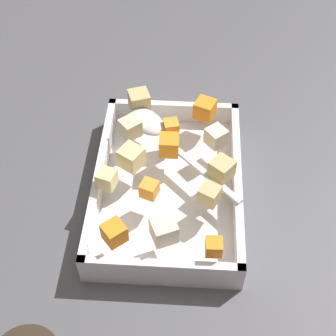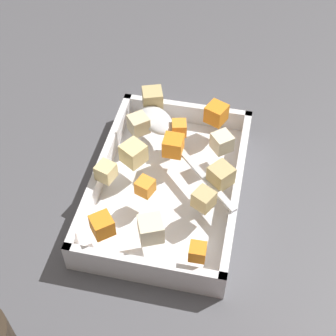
% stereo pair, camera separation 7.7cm
% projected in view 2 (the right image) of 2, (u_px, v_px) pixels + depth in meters
% --- Properties ---
extents(ground_plane, '(4.00, 4.00, 0.00)m').
position_uv_depth(ground_plane, '(174.00, 203.00, 0.81)').
color(ground_plane, '#4C4C51').
extents(baking_dish, '(0.34, 0.23, 0.05)m').
position_uv_depth(baking_dish, '(168.00, 187.00, 0.81)').
color(baking_dish, silver).
rests_on(baking_dish, ground_plane).
extents(carrot_chunk_near_right, '(0.03, 0.03, 0.02)m').
position_uv_depth(carrot_chunk_near_right, '(179.00, 128.00, 0.83)').
color(carrot_chunk_near_right, orange).
rests_on(carrot_chunk_near_right, baking_dish).
extents(carrot_chunk_mid_left, '(0.03, 0.03, 0.02)m').
position_uv_depth(carrot_chunk_mid_left, '(145.00, 187.00, 0.75)').
color(carrot_chunk_mid_left, orange).
rests_on(carrot_chunk_mid_left, baking_dish).
extents(carrot_chunk_corner_ne, '(0.02, 0.02, 0.02)m').
position_uv_depth(carrot_chunk_corner_ne, '(198.00, 252.00, 0.67)').
color(carrot_chunk_corner_ne, orange).
rests_on(carrot_chunk_corner_ne, baking_dish).
extents(carrot_chunk_heap_side, '(0.03, 0.03, 0.03)m').
position_uv_depth(carrot_chunk_heap_side, '(173.00, 145.00, 0.80)').
color(carrot_chunk_heap_side, orange).
rests_on(carrot_chunk_heap_side, baking_dish).
extents(carrot_chunk_back_center, '(0.04, 0.04, 0.03)m').
position_uv_depth(carrot_chunk_back_center, '(102.00, 225.00, 0.70)').
color(carrot_chunk_back_center, orange).
rests_on(carrot_chunk_back_center, baking_dish).
extents(carrot_chunk_corner_se, '(0.04, 0.04, 0.03)m').
position_uv_depth(carrot_chunk_corner_se, '(216.00, 113.00, 0.85)').
color(carrot_chunk_corner_se, orange).
rests_on(carrot_chunk_corner_se, baking_dish).
extents(potato_chunk_near_spoon, '(0.04, 0.04, 0.03)m').
position_uv_depth(potato_chunk_near_spoon, '(204.00, 199.00, 0.73)').
color(potato_chunk_near_spoon, tan).
rests_on(potato_chunk_near_spoon, baking_dish).
extents(potato_chunk_corner_nw, '(0.05, 0.05, 0.03)m').
position_uv_depth(potato_chunk_corner_nw, '(133.00, 153.00, 0.79)').
color(potato_chunk_corner_nw, '#E0CC89').
rests_on(potato_chunk_corner_nw, baking_dish).
extents(potato_chunk_far_left, '(0.04, 0.04, 0.03)m').
position_uv_depth(potato_chunk_far_left, '(222.00, 142.00, 0.80)').
color(potato_chunk_far_left, beige).
rests_on(potato_chunk_far_left, baking_dish).
extents(potato_chunk_mid_right, '(0.04, 0.04, 0.03)m').
position_uv_depth(potato_chunk_mid_right, '(151.00, 229.00, 0.69)').
color(potato_chunk_mid_right, beige).
rests_on(potato_chunk_mid_right, baking_dish).
extents(potato_chunk_far_right, '(0.04, 0.04, 0.03)m').
position_uv_depth(potato_chunk_far_right, '(221.00, 175.00, 0.76)').
color(potato_chunk_far_right, tan).
rests_on(potato_chunk_far_right, baking_dish).
extents(potato_chunk_front_center, '(0.03, 0.03, 0.03)m').
position_uv_depth(potato_chunk_front_center, '(106.00, 172.00, 0.76)').
color(potato_chunk_front_center, '#E0CC89').
rests_on(potato_chunk_front_center, baking_dish).
extents(potato_chunk_under_handle, '(0.04, 0.04, 0.03)m').
position_uv_depth(potato_chunk_under_handle, '(139.00, 124.00, 0.83)').
color(potato_chunk_under_handle, beige).
rests_on(potato_chunk_under_handle, baking_dish).
extents(potato_chunk_rim_edge, '(0.04, 0.04, 0.03)m').
position_uv_depth(potato_chunk_rim_edge, '(153.00, 99.00, 0.87)').
color(potato_chunk_rim_edge, tan).
rests_on(potato_chunk_rim_edge, baking_dish).
extents(serving_spoon, '(0.20, 0.20, 0.02)m').
position_uv_depth(serving_spoon, '(160.00, 125.00, 0.84)').
color(serving_spoon, silver).
rests_on(serving_spoon, baking_dish).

